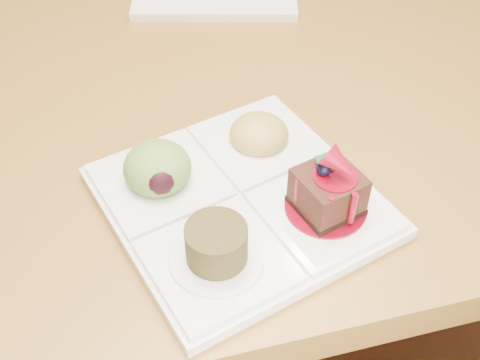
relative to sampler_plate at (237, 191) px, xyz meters
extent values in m
plane|color=#583419|center=(0.20, 0.75, -0.77)|extent=(6.00, 6.00, 0.00)
cylinder|color=black|center=(-0.38, 0.83, -0.54)|extent=(0.04, 0.04, 0.46)
cylinder|color=black|center=(0.82, 0.95, -0.55)|extent=(0.04, 0.04, 0.44)
cube|color=white|center=(0.00, 0.00, -0.01)|extent=(0.29, 0.29, 0.01)
cube|color=white|center=(0.07, -0.04, 0.00)|extent=(0.14, 0.14, 0.01)
cube|color=white|center=(-0.04, -0.07, 0.00)|extent=(0.14, 0.14, 0.01)
cube|color=white|center=(-0.07, 0.04, 0.00)|extent=(0.14, 0.14, 0.01)
cube|color=white|center=(0.04, 0.07, 0.00)|extent=(0.14, 0.14, 0.01)
cylinder|color=maroon|center=(0.07, -0.04, 0.00)|extent=(0.08, 0.08, 0.00)
cube|color=black|center=(0.07, -0.04, 0.00)|extent=(0.07, 0.07, 0.01)
cube|color=#36190E|center=(0.07, -0.04, 0.02)|extent=(0.06, 0.06, 0.03)
cylinder|color=maroon|center=(0.07, -0.04, 0.04)|extent=(0.04, 0.04, 0.00)
sphere|color=black|center=(0.07, -0.04, 0.05)|extent=(0.01, 0.01, 0.01)
cone|color=maroon|center=(0.08, -0.05, 0.06)|extent=(0.04, 0.04, 0.03)
cube|color=#12491A|center=(0.08, -0.03, 0.05)|extent=(0.02, 0.02, 0.01)
cube|color=#12491A|center=(0.07, -0.03, 0.05)|extent=(0.01, 0.01, 0.01)
cylinder|color=maroon|center=(0.06, -0.07, 0.02)|extent=(0.01, 0.01, 0.04)
cylinder|color=maroon|center=(0.09, -0.07, 0.02)|extent=(0.01, 0.01, 0.03)
cylinder|color=maroon|center=(0.05, -0.04, 0.02)|extent=(0.01, 0.01, 0.03)
cylinder|color=white|center=(-0.04, -0.07, 0.00)|extent=(0.08, 0.08, 0.00)
cylinder|color=#402412|center=(-0.04, -0.07, 0.02)|extent=(0.05, 0.05, 0.03)
cylinder|color=#441E0E|center=(-0.04, -0.07, 0.03)|extent=(0.04, 0.04, 0.00)
ellipsoid|color=olive|center=(-0.07, 0.04, 0.01)|extent=(0.06, 0.06, 0.05)
ellipsoid|color=black|center=(-0.07, 0.01, 0.02)|extent=(0.03, 0.02, 0.03)
ellipsoid|color=#B49C41|center=(0.04, 0.07, 0.01)|extent=(0.06, 0.06, 0.04)
cube|color=#DF4B10|center=(0.05, 0.07, 0.01)|extent=(0.02, 0.02, 0.01)
cube|color=#3A6A17|center=(0.04, 0.08, 0.01)|extent=(0.02, 0.02, 0.01)
cube|color=#DF4B10|center=(0.03, 0.08, 0.01)|extent=(0.02, 0.02, 0.01)
cube|color=#3A6A17|center=(0.03, 0.07, 0.01)|extent=(0.02, 0.02, 0.01)
cube|color=#DF4B10|center=(0.03, 0.06, 0.01)|extent=(0.02, 0.02, 0.01)
cube|color=#3A6A17|center=(0.04, 0.06, 0.01)|extent=(0.02, 0.02, 0.01)
cube|color=#DF4B10|center=(0.05, 0.06, 0.01)|extent=(0.02, 0.02, 0.01)
camera|label=1|loc=(-0.10, -0.38, 0.40)|focal=45.00mm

